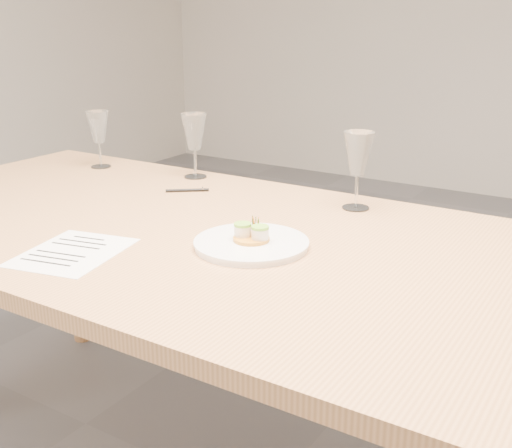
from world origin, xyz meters
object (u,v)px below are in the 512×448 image
Objects in this scene: dinner_plate at (251,242)px; wine_glass_2 at (358,155)px; wine_glass_1 at (194,133)px; dining_table at (262,269)px; wine_glass_0 at (98,128)px; ballpoint_pen at (188,190)px; recipe_sheet at (73,252)px.

wine_glass_2 reaches higher than dinner_plate.
wine_glass_1 is (-0.51, 0.46, 0.13)m from dinner_plate.
wine_glass_1 is at bearing 175.42° from wine_glass_2.
dining_table is 11.38× the size of wine_glass_2.
wine_glass_0 is 0.92× the size of wine_glass_2.
wine_glass_0 is at bearing 130.14° from ballpoint_pen.
ballpoint_pen is at bearing 88.11° from recipe_sheet.
ballpoint_pen is (-0.42, 0.30, -0.01)m from dinner_plate.
wine_glass_2 is (0.40, 0.65, 0.15)m from recipe_sheet.
dining_table is 0.43m from wine_glass_2.
ballpoint_pen is (-0.10, 0.54, 0.00)m from recipe_sheet.
dinner_plate is at bearing -24.42° from wine_glass_0.
dining_table is at bearing -22.12° from wine_glass_0.
dinner_plate is 0.90× the size of recipe_sheet.
dining_table is at bearing 28.79° from recipe_sheet.
recipe_sheet is 2.72× the size of ballpoint_pen.
dining_table is 0.50m from ballpoint_pen.
recipe_sheet is at bearing -117.59° from ballpoint_pen.
dinner_plate is 0.69m from wine_glass_1.
dinner_plate is at bearing -73.65° from ballpoint_pen.
ballpoint_pen is 0.51× the size of wine_glass_2.
wine_glass_0 is at bearing 118.62° from recipe_sheet.
recipe_sheet is at bearing -142.78° from dinner_plate.
recipe_sheet reaches higher than dining_table.
wine_glass_1 is at bearing 138.07° from dinner_plate.
dining_table is at bearing 83.47° from dinner_plate.
wine_glass_2 is at bearing -25.67° from ballpoint_pen.
wine_glass_2 is at bearing -4.58° from wine_glass_1.
wine_glass_2 is (0.58, -0.05, 0.00)m from wine_glass_1.
ballpoint_pen is at bearing -167.69° from wine_glass_2.
dining_table is 0.97m from wine_glass_0.
wine_glass_0 is (-0.87, 0.40, 0.12)m from dinner_plate.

